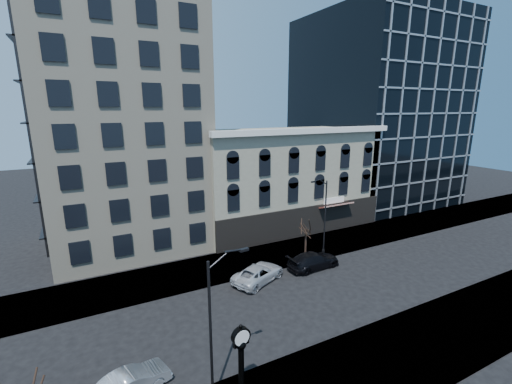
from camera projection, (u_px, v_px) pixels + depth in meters
ground at (257, 312)px, 25.19m from camera, size 160.00×160.00×0.00m
sidewalk_far at (218, 267)px, 32.07m from camera, size 160.00×6.00×0.12m
cream_tower at (116, 59)px, 34.13m from camera, size 15.90×15.40×42.50m
victorian_row at (283, 179)px, 42.81m from camera, size 22.60×11.19×12.50m
glass_office at (375, 112)px, 54.13m from camera, size 20.00×20.15×28.00m
street_clock at (241, 368)px, 16.87m from camera, size 1.01×1.01×4.45m
street_lamp_near at (220, 288)px, 16.32m from camera, size 2.10×0.43×8.10m
street_lamp_far at (322, 197)px, 33.36m from camera, size 2.06×0.59×8.03m
bare_tree_far at (306, 224)px, 34.23m from camera, size 2.47×2.47×4.25m
car_near_b at (131, 383)px, 17.83m from camera, size 4.29×2.45×1.34m
car_far_a at (258, 273)px, 29.51m from camera, size 5.71×4.30×1.44m
car_far_b at (313, 260)px, 31.92m from camera, size 5.34×2.37×1.52m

